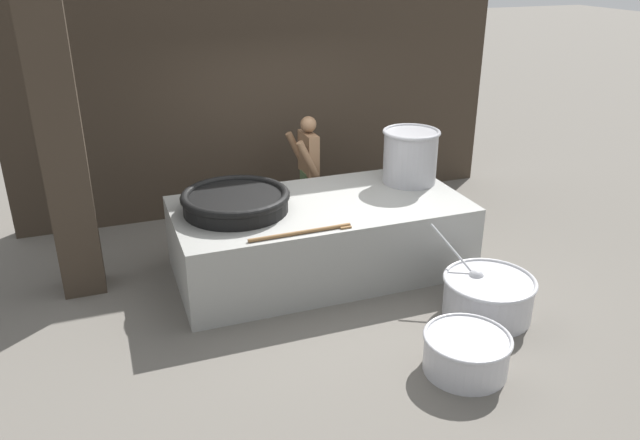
# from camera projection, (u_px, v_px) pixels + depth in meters

# --- Properties ---
(ground_plane) EXTENTS (60.00, 60.00, 0.00)m
(ground_plane) POSITION_uv_depth(u_px,v_px,m) (320.00, 269.00, 7.52)
(ground_plane) COLOR #666059
(back_wall) EXTENTS (7.01, 0.24, 4.13)m
(back_wall) POSITION_uv_depth(u_px,v_px,m) (263.00, 65.00, 8.68)
(back_wall) COLOR #382D23
(back_wall) RESTS_ON ground_plane
(support_pillar) EXTENTS (0.44, 0.44, 4.13)m
(support_pillar) POSITION_uv_depth(u_px,v_px,m) (56.00, 109.00, 6.29)
(support_pillar) COLOR #382D23
(support_pillar) RESTS_ON ground_plane
(hearth_platform) EXTENTS (3.35, 1.68, 0.86)m
(hearth_platform) POSITION_uv_depth(u_px,v_px,m) (320.00, 237.00, 7.34)
(hearth_platform) COLOR gray
(hearth_platform) RESTS_ON ground_plane
(giant_wok_near) EXTENTS (1.21, 1.21, 0.23)m
(giant_wok_near) POSITION_uv_depth(u_px,v_px,m) (236.00, 201.00, 6.91)
(giant_wok_near) COLOR black
(giant_wok_near) RESTS_ON hearth_platform
(stock_pot) EXTENTS (0.71, 0.71, 0.66)m
(stock_pot) POSITION_uv_depth(u_px,v_px,m) (410.00, 155.00, 7.69)
(stock_pot) COLOR #9E9EA3
(stock_pot) RESTS_ON hearth_platform
(stirring_paddle) EXTENTS (1.11, 0.10, 0.04)m
(stirring_paddle) POSITION_uv_depth(u_px,v_px,m) (306.00, 232.00, 6.40)
(stirring_paddle) COLOR brown
(stirring_paddle) RESTS_ON hearth_platform
(cook) EXTENTS (0.36, 0.55, 1.54)m
(cook) POSITION_uv_depth(u_px,v_px,m) (308.00, 168.00, 8.41)
(cook) COLOR #8C6647
(cook) RESTS_ON ground_plane
(prep_bowl_vegetables) EXTENTS (0.96, 1.17, 0.82)m
(prep_bowl_vegetables) POSITION_uv_depth(u_px,v_px,m) (488.00, 295.00, 6.48)
(prep_bowl_vegetables) COLOR #B7B7BC
(prep_bowl_vegetables) RESTS_ON ground_plane
(prep_bowl_meat) EXTENTS (0.80, 0.80, 0.37)m
(prep_bowl_meat) POSITION_uv_depth(u_px,v_px,m) (466.00, 351.00, 5.63)
(prep_bowl_meat) COLOR #B7B7BC
(prep_bowl_meat) RESTS_ON ground_plane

